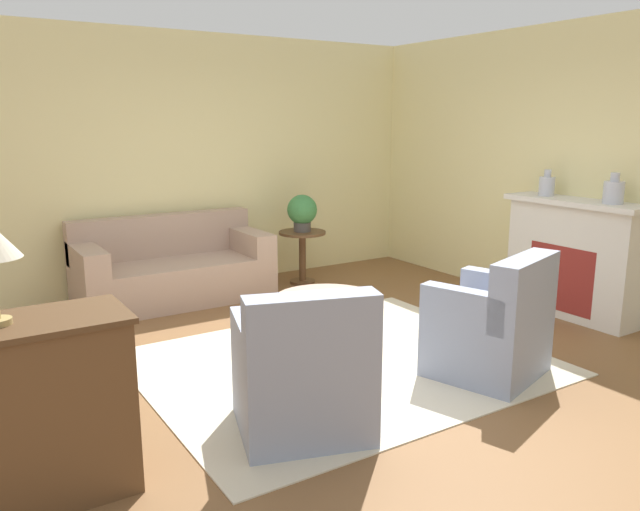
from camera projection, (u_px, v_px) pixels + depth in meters
ground_plane at (342, 364)px, 4.88m from camera, size 16.00×16.00×0.00m
wall_back at (195, 162)px, 6.98m from camera, size 9.72×0.12×2.80m
wall_right at (581, 169)px, 6.06m from camera, size 0.12×9.52×2.80m
rug at (342, 363)px, 4.88m from camera, size 2.98×2.44×0.01m
couch at (173, 270)px, 6.54m from camera, size 1.96×0.89×0.88m
armchair_left at (304, 376)px, 3.73m from camera, size 0.94×0.92×0.92m
armchair_right at (493, 328)px, 4.59m from camera, size 0.94×0.92×0.92m
ottoman_table at (327, 317)px, 5.07m from camera, size 0.85×0.85×0.46m
side_table at (302, 248)px, 7.21m from camera, size 0.54×0.54×0.61m
fireplace at (574, 256)px, 5.96m from camera, size 0.44×1.39×1.14m
dresser at (9, 415)px, 2.99m from camera, size 1.16×0.50×0.94m
vase_mantel_near at (547, 185)px, 6.11m from camera, size 0.15×0.15×0.26m
vase_mantel_far at (614, 191)px, 5.53m from camera, size 0.18×0.18×0.28m
potted_plant_on_side_table at (302, 211)px, 7.12m from camera, size 0.34×0.34×0.42m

